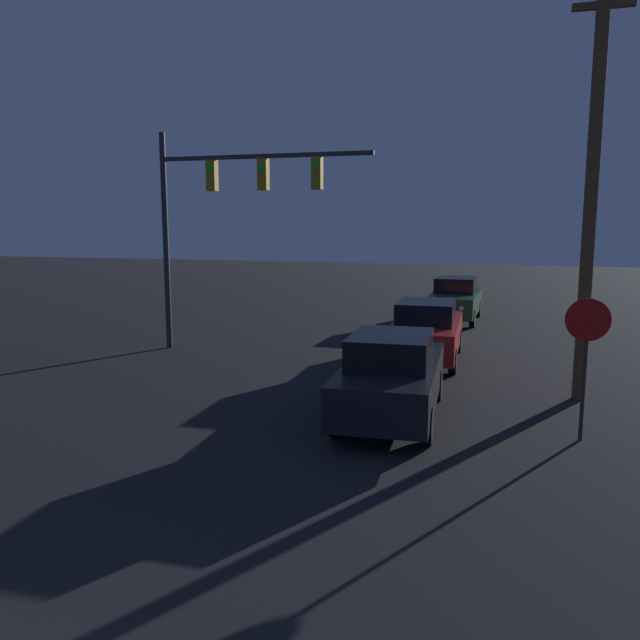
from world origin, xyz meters
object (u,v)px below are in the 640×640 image
car_far (455,299)px  traffic_signal_mast (222,200)px  car_near (392,375)px  stop_sign (586,341)px  utility_pole (592,184)px  car_mid (426,331)px

car_far → traffic_signal_mast: (-6.27, -8.16, 3.68)m
car_near → stop_sign: size_ratio=1.85×
stop_sign → utility_pole: (0.26, 2.90, 2.88)m
stop_sign → utility_pole: bearing=84.8°
car_far → car_near: bearing=91.0°
car_far → stop_sign: (3.26, -13.67, 0.95)m
traffic_signal_mast → car_far: bearing=52.5°
car_far → utility_pole: size_ratio=0.52×
car_near → car_mid: (0.04, 5.45, 0.00)m
car_mid → stop_sign: (3.47, -5.83, 0.95)m
traffic_signal_mast → stop_sign: traffic_signal_mast is taller
car_near → car_far: bearing=86.6°
traffic_signal_mast → utility_pole: bearing=-14.9°
stop_sign → car_far: bearing=103.4°
car_near → stop_sign: 3.66m
traffic_signal_mast → stop_sign: size_ratio=2.54×
traffic_signal_mast → utility_pole: 10.14m
car_mid → traffic_signal_mast: (-6.06, -0.33, 3.68)m
car_far → utility_pole: 11.96m
car_near → car_far: same height
car_far → utility_pole: bearing=110.2°
car_far → car_mid: bearing=90.5°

